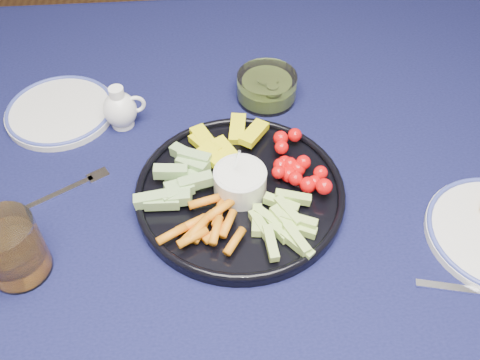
{
  "coord_description": "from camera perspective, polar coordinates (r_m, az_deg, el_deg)",
  "views": [
    {
      "loc": [
        -0.11,
        -0.6,
        1.39
      ],
      "look_at": [
        -0.07,
        -0.07,
        0.79
      ],
      "focal_mm": 40.0,
      "sensor_mm": 36.0,
      "label": 1
    }
  ],
  "objects": [
    {
      "name": "dining_table",
      "position": [
        0.96,
        3.78,
        -1.73
      ],
      "size": [
        1.67,
        1.07,
        0.75
      ],
      "color": "#4E341A",
      "rests_on": "ground"
    },
    {
      "name": "crudite_platter",
      "position": [
        0.83,
        -0.16,
        -1.02
      ],
      "size": [
        0.33,
        0.33,
        0.1
      ],
      "color": "black",
      "rests_on": "dining_table"
    },
    {
      "name": "creamer_pitcher",
      "position": [
        0.96,
        -12.61,
        7.38
      ],
      "size": [
        0.07,
        0.06,
        0.08
      ],
      "color": "white",
      "rests_on": "dining_table"
    },
    {
      "name": "pickle_bowl",
      "position": [
        1.0,
        2.86,
        9.76
      ],
      "size": [
        0.11,
        0.11,
        0.05
      ],
      "color": "silver",
      "rests_on": "dining_table"
    },
    {
      "name": "juice_tumbler",
      "position": [
        0.79,
        -23.03,
        -7.01
      ],
      "size": [
        0.08,
        0.08,
        0.1
      ],
      "color": "silver",
      "rests_on": "dining_table"
    },
    {
      "name": "fork_left",
      "position": [
        0.89,
        -17.73,
        -0.89
      ],
      "size": [
        0.15,
        0.09,
        0.0
      ],
      "color": "white",
      "rests_on": "dining_table"
    },
    {
      "name": "side_plate_extra",
      "position": [
        1.02,
        -18.63,
        7.01
      ],
      "size": [
        0.19,
        0.19,
        0.02
      ],
      "color": "silver",
      "rests_on": "dining_table"
    }
  ]
}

